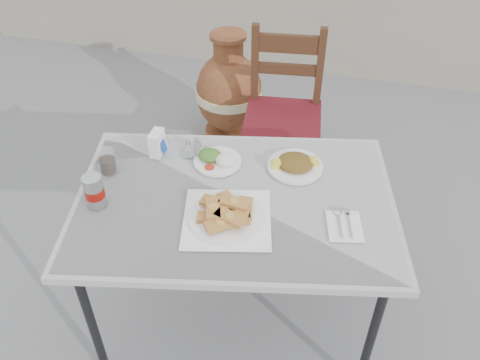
% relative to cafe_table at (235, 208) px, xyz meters
% --- Properties ---
extents(ground, '(80.00, 80.00, 0.00)m').
position_rel_cafe_table_xyz_m(ground, '(0.18, -0.02, -0.66)').
color(ground, slate).
rests_on(ground, ground).
extents(cafe_table, '(1.31, 1.02, 0.72)m').
position_rel_cafe_table_xyz_m(cafe_table, '(0.00, 0.00, 0.00)').
color(cafe_table, black).
rests_on(cafe_table, ground).
extents(pide_plate, '(0.37, 0.37, 0.06)m').
position_rel_cafe_table_xyz_m(pide_plate, '(0.00, -0.11, 0.08)').
color(pide_plate, white).
rests_on(pide_plate, cafe_table).
extents(salad_rice_plate, '(0.19, 0.19, 0.05)m').
position_rel_cafe_table_xyz_m(salad_rice_plate, '(-0.12, 0.19, 0.07)').
color(salad_rice_plate, white).
rests_on(salad_rice_plate, cafe_table).
extents(salad_chopped_plate, '(0.22, 0.22, 0.05)m').
position_rel_cafe_table_xyz_m(salad_chopped_plate, '(0.18, 0.23, 0.07)').
color(salad_chopped_plate, white).
rests_on(salad_chopped_plate, cafe_table).
extents(soda_can, '(0.07, 0.07, 0.13)m').
position_rel_cafe_table_xyz_m(soda_can, '(-0.47, -0.16, 0.11)').
color(soda_can, silver).
rests_on(soda_can, cafe_table).
extents(cola_glass, '(0.07, 0.07, 0.10)m').
position_rel_cafe_table_xyz_m(cola_glass, '(-0.52, 0.03, 0.09)').
color(cola_glass, white).
rests_on(cola_glass, cafe_table).
extents(napkin_holder, '(0.06, 0.09, 0.10)m').
position_rel_cafe_table_xyz_m(napkin_holder, '(-0.37, 0.18, 0.10)').
color(napkin_holder, white).
rests_on(napkin_holder, cafe_table).
extents(condiment_caddy, '(0.11, 0.09, 0.07)m').
position_rel_cafe_table_xyz_m(condiment_caddy, '(-0.22, 0.22, 0.07)').
color(condiment_caddy, silver).
rests_on(condiment_caddy, cafe_table).
extents(cutlery_napkin, '(0.15, 0.18, 0.01)m').
position_rel_cafe_table_xyz_m(cutlery_napkin, '(0.40, -0.04, 0.05)').
color(cutlery_napkin, white).
rests_on(cutlery_napkin, cafe_table).
extents(chair, '(0.45, 0.45, 0.91)m').
position_rel_cafe_table_xyz_m(chair, '(0.01, 0.97, -0.19)').
color(chair, '#351C0E').
rests_on(chair, ground).
extents(terracotta_urn, '(0.42, 0.42, 0.73)m').
position_rel_cafe_table_xyz_m(terracotta_urn, '(-0.39, 1.33, -0.33)').
color(terracotta_urn, brown).
rests_on(terracotta_urn, ground).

